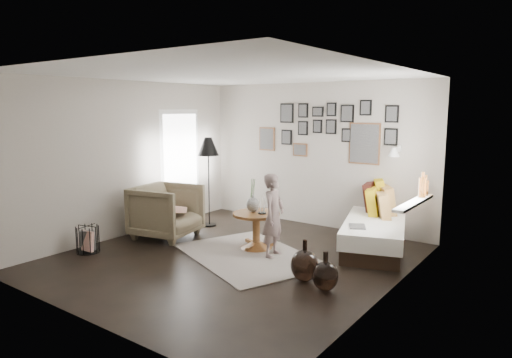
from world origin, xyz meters
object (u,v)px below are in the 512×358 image
Objects in this scene: armchair at (167,211)px; child at (274,216)px; vase at (253,202)px; demijohn_large at (305,265)px; pedestal_table at (256,232)px; daybed at (377,228)px; floor_lamp at (208,150)px; demijohn_small at (325,276)px; magazine_basket at (88,239)px.

armchair is 0.80× the size of child.
demijohn_large is at bearing -29.09° from vase.
child is (0.50, -0.18, -0.11)m from vase.
daybed is at bearing 38.09° from pedestal_table.
demijohn_large is at bearing -25.85° from floor_lamp.
child is at bearing 146.00° from demijohn_large.
daybed is at bearing -74.93° from armchair.
armchair is (-1.58, -0.36, 0.18)m from pedestal_table.
floor_lamp reaches higher than pedestal_table.
child is (-1.05, -1.32, 0.30)m from daybed.
vase reaches higher than demijohn_large.
pedestal_table is 1.49× the size of demijohn_small.
daybed is 3.23m from floor_lamp.
daybed is at bearing 36.16° from vase.
floor_lamp is 3.07× the size of demijohn_large.
child is (-0.85, 0.57, 0.40)m from demijohn_large.
armchair is at bearing 87.40° from child.
daybed is 2.02m from demijohn_small.
magazine_basket is at bearing -100.75° from floor_lamp.
vase is at bearing 61.94° from child.
demijohn_small is 1.45m from child.
floor_lamp is 3.67m from demijohn_small.
vase is 1.27× the size of magazine_basket.
demijohn_large is 1.10m from child.
armchair is (-1.50, -0.38, -0.28)m from vase.
pedestal_table is at bearing -159.25° from daybed.
magazine_basket is at bearing -138.39° from vase.
floor_lamp is (-1.43, 0.60, 0.68)m from vase.
armchair reaches higher than demijohn_small.
magazine_basket is (-0.36, -1.27, -0.24)m from armchair.
daybed reaches higher than armchair.
armchair is 2.02m from child.
demijohn_small is at bearing -103.20° from daybed.
floor_lamp is (0.07, 0.98, 0.96)m from armchair.
floor_lamp is 2.23m from child.
daybed is 2.22× the size of armchair.
armchair is at bearing 171.33° from demijohn_small.
vase is (-0.08, 0.02, 0.46)m from pedestal_table.
vase is at bearing -87.04° from armchair.
child reaches higher than armchair.
pedestal_table is 1.99m from floor_lamp.
demijohn_large is 0.43× the size of child.
vase is 0.53× the size of armchair.
pedestal_table is at bearing 60.93° from child.
daybed reaches higher than demijohn_small.
child is at bearing -20.65° from pedestal_table.
child is (2.00, 0.20, 0.17)m from armchair.
vase is 1.07× the size of demijohn_small.
armchair is 2.02× the size of demijohn_small.
floor_lamp reaches higher than demijohn_small.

